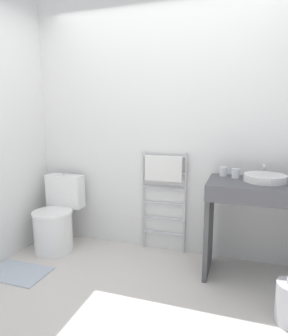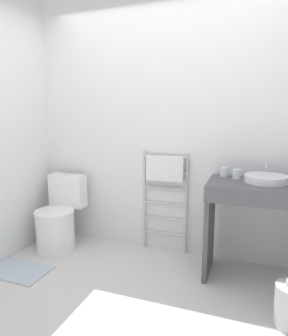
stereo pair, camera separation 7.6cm
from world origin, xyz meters
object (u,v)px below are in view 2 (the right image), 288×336
(toilet, at_px, (59,220))
(cup_near_wall, at_px, (224,172))
(towel_radiator, at_px, (165,181))
(cup_near_edge, at_px, (237,174))
(sink_basin, at_px, (266,179))

(toilet, distance_m, cup_near_wall, 1.81)
(toilet, relative_size, towel_radiator, 0.74)
(cup_near_edge, bearing_deg, sink_basin, -17.42)
(cup_near_edge, bearing_deg, cup_near_wall, 152.13)
(toilet, bearing_deg, towel_radiator, 14.99)
(cup_near_wall, bearing_deg, sink_basin, -20.91)
(towel_radiator, xyz_separation_m, cup_near_edge, (0.71, -0.15, 0.15))
(toilet, relative_size, sink_basin, 2.26)
(cup_near_edge, bearing_deg, toilet, -175.44)
(sink_basin, bearing_deg, towel_radiator, 166.51)
(sink_basin, distance_m, cup_near_wall, 0.38)
(towel_radiator, distance_m, cup_near_wall, 0.62)
(toilet, height_order, sink_basin, sink_basin)
(towel_radiator, bearing_deg, toilet, -165.01)
(cup_near_wall, height_order, cup_near_edge, cup_near_wall)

